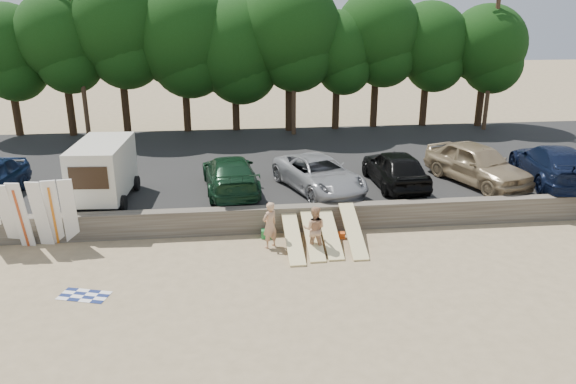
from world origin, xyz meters
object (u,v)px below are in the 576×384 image
at_px(car_5, 553,164).
at_px(car_1, 230,174).
at_px(box_trailer, 103,169).
at_px(car_4, 477,164).
at_px(cooler, 266,234).
at_px(car_3, 395,168).
at_px(car_2, 319,174).
at_px(beachgoer_b, 314,229).
at_px(beachgoer_a, 270,225).

bearing_deg(car_5, car_1, 8.50).
height_order(box_trailer, car_5, box_trailer).
xyz_separation_m(box_trailer, car_4, (15.96, 0.53, -0.46)).
distance_m(car_1, cooler, 3.95).
height_order(car_3, cooler, car_3).
bearing_deg(cooler, car_5, 16.16).
distance_m(car_2, car_5, 10.46).
height_order(car_1, beachgoer_b, car_1).
bearing_deg(car_2, box_trailer, 162.42).
distance_m(car_3, car_4, 3.72).
distance_m(car_3, beachgoer_a, 7.26).
distance_m(box_trailer, car_5, 19.31).
relative_size(car_1, car_3, 1.10).
bearing_deg(cooler, beachgoer_b, -36.75).
xyz_separation_m(car_2, car_4, (7.11, 0.23, 0.17)).
height_order(car_1, car_2, car_1).
bearing_deg(cooler, car_4, 22.49).
bearing_deg(beachgoer_b, car_2, -87.83).
relative_size(beachgoer_b, cooler, 4.43).
bearing_deg(car_1, beachgoer_b, 115.30).
distance_m(box_trailer, beachgoer_b, 9.08).
xyz_separation_m(car_2, car_5, (10.46, -0.14, 0.14)).
distance_m(car_4, beachgoer_b, 9.35).
height_order(car_2, beachgoer_b, car_2).
distance_m(car_2, beachgoer_a, 4.75).
bearing_deg(car_3, cooler, 27.44).
bearing_deg(car_1, car_2, 169.75).
distance_m(beachgoer_a, cooler, 1.10).
bearing_deg(car_3, car_5, 174.23).
relative_size(car_2, beachgoer_b, 3.08).
relative_size(car_3, car_4, 0.91).
xyz_separation_m(car_4, beachgoer_b, (-8.02, -4.75, -0.75)).
bearing_deg(car_1, car_5, 172.79).
height_order(box_trailer, car_3, box_trailer).
relative_size(beachgoer_a, cooler, 4.55).
distance_m(box_trailer, car_1, 5.15).
height_order(box_trailer, car_4, box_trailer).
bearing_deg(car_4, car_1, 159.33).
distance_m(car_2, car_3, 3.40).
relative_size(box_trailer, car_4, 0.75).
relative_size(car_1, beachgoer_b, 3.11).
bearing_deg(car_5, car_2, 9.60).
bearing_deg(car_2, car_4, -17.63).
bearing_deg(box_trailer, car_4, 5.58).
bearing_deg(car_3, beachgoer_b, 45.21).
xyz_separation_m(car_3, car_5, (7.07, -0.38, 0.05)).
bearing_deg(car_2, car_1, 155.60).
xyz_separation_m(box_trailer, beachgoer_b, (7.95, -4.22, -1.21)).
relative_size(box_trailer, car_1, 0.75).
relative_size(box_trailer, car_2, 0.76).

